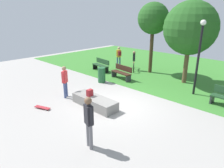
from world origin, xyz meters
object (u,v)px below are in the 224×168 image
Objects in this scene: skateboard_by_ledge at (42,107)px; park_bench_near_path at (101,65)px; skater_watching at (65,79)px; pedestrian_with_backpack at (119,55)px; lamp_post at (199,51)px; backpack_on_ledge at (90,93)px; park_bench_by_oak at (122,72)px; cyclist_on_bicycle at (134,62)px; skater_performing_trick at (89,119)px; concrete_ledge at (95,102)px; trash_bin at (102,75)px; tree_slender_maple at (153,19)px; tree_leaning_ash at (190,28)px.

park_bench_near_path is (-2.86, 6.40, 0.42)m from skateboard_by_ledge.
pedestrian_with_backpack is (-2.40, 6.78, 0.01)m from skater_watching.
lamp_post is at bearing 57.35° from skateboard_by_ledge.
backpack_on_ledge reaches higher than skateboard_by_ledge.
skater_watching is at bearing -90.37° from park_bench_by_oak.
park_bench_by_oak is at bearing 93.58° from skateboard_by_ledge.
pedestrian_with_backpack reaches higher than cyclist_on_bicycle.
park_bench_near_path is (-2.49, 0.44, 0.00)m from park_bench_by_oak.
skater_performing_trick is 1.08× the size of pedestrian_with_backpack.
pedestrian_with_backpack is (-7.05, 1.71, -1.41)m from lamp_post.
park_bench_near_path is (-4.39, 4.55, 0.25)m from concrete_ledge.
trash_bin is 4.27m from pedestrian_with_backpack.
backpack_on_ledge is at bearing -58.19° from pedestrian_with_backpack.
pedestrian_with_backpack is at bearing 109.49° from skater_watching.
park_bench_near_path is 2.01m from pedestrian_with_backpack.
concrete_ledge is 2.54× the size of trash_bin.
backpack_on_ledge reaches higher than concrete_ledge.
skater_performing_trick is at bearing -94.08° from lamp_post.
park_bench_near_path is 1.09× the size of cyclist_on_bicycle.
skater_watching is at bearing -81.38° from trash_bin.
cyclist_on_bicycle is at bearing -162.26° from tree_slender_maple.
skateboard_by_ledge is 0.54× the size of cyclist_on_bicycle.
skater_performing_trick is (2.22, -2.16, 0.81)m from concrete_ledge.
skateboard_by_ledge is 0.17× the size of tree_slender_maple.
pedestrian_with_backpack reaches higher than park_bench_by_oak.
lamp_post reaches higher than concrete_ledge.
concrete_ledge is 2.41m from skateboard_by_ledge.
pedestrian_with_backpack is at bearing 127.14° from skater_performing_trick.
park_bench_by_oak is 4.33m from tree_slender_maple.
skater_performing_trick reaches higher than backpack_on_ledge.
tree_leaning_ash is 6.25m from pedestrian_with_backpack.
cyclist_on_bicycle is at bearing 109.41° from park_bench_by_oak.
skater_watching reaches higher than pedestrian_with_backpack.
tree_slender_maple reaches higher than skater_watching.
park_bench_by_oak is (-4.13, 6.27, -0.56)m from skater_performing_trick.
skater_watching is 1.09× the size of cyclist_on_bicycle.
park_bench_near_path is 2.71m from trash_bin.
pedestrian_with_backpack is (0.06, 1.94, 0.50)m from park_bench_near_path.
tree_slender_maple is at bearing 7.05° from pedestrian_with_backpack.
lamp_post is at bearing -32.74° from backpack_on_ledge.
skater_performing_trick is 1.07× the size of park_bench_by_oak.
skateboard_by_ledge is at bearing -86.42° from park_bench_by_oak.
skateboard_by_ledge is at bearing -79.38° from trash_bin.
tree_slender_maple is at bearing 112.39° from skater_performing_trick.
park_bench_by_oak is at bearing -171.77° from lamp_post.
skater_performing_trick reaches higher than park_bench_near_path.
trash_bin is at bearing -62.74° from pedestrian_with_backpack.
concrete_ledge is 7.18m from tree_leaning_ash.
park_bench_by_oak is 4.93m from tree_leaning_ash.
skater_watching reaches higher than cyclist_on_bicycle.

